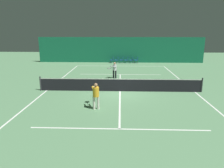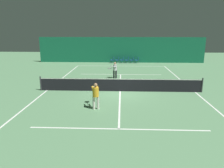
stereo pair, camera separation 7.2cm
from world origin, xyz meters
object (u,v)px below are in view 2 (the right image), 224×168
courtside_chair_2 (123,60)px  courtside_chair_0 (113,59)px  player_far (115,69)px  courtside_chair_3 (128,60)px  tennis_net (120,85)px  courtside_chair_4 (132,60)px  player_near (96,94)px  courtside_chair_1 (118,59)px  courtside_chair_5 (137,60)px

courtside_chair_2 → courtside_chair_0: bearing=-90.0°
player_far → courtside_chair_3: (1.45, 10.03, -0.41)m
tennis_net → courtside_chair_4: 14.65m
tennis_net → player_near: (-1.36, -3.79, 0.38)m
player_near → player_far: 8.36m
courtside_chair_1 → courtside_chair_3: size_ratio=1.00×
tennis_net → player_far: player_far is taller
tennis_net → courtside_chair_4: (1.58, 14.56, -0.03)m
courtside_chair_5 → player_near: bearing=-11.2°
tennis_net → player_near: size_ratio=7.86×
player_near → courtside_chair_0: player_near is taller
courtside_chair_2 → courtside_chair_4: size_ratio=1.00×
courtside_chair_0 → courtside_chair_3: size_ratio=1.00×
player_near → player_far: bearing=-18.6°
tennis_net → courtside_chair_4: bearing=83.8°
courtside_chair_4 → courtside_chair_5: (0.68, 0.00, 0.00)m
courtside_chair_2 → courtside_chair_4: bearing=90.0°
player_near → courtside_chair_3: size_ratio=1.82×
player_far → courtside_chair_1: (0.10, 10.03, -0.41)m
player_far → courtside_chair_0: size_ratio=1.82×
courtside_chair_1 → courtside_chair_5: 2.70m
tennis_net → courtside_chair_2: bearing=89.1°
courtside_chair_4 → courtside_chair_5: 0.68m
courtside_chair_3 → courtside_chair_0: bearing=-90.0°
player_near → courtside_chair_2: (1.59, 18.35, -0.41)m
courtside_chair_1 → courtside_chair_2: size_ratio=1.00×
courtside_chair_5 → courtside_chair_1: bearing=-90.0°
courtside_chair_0 → courtside_chair_2: bearing=90.0°
player_near → courtside_chair_3: bearing=-20.1°
player_near → courtside_chair_0: (0.24, 18.35, -0.41)m
courtside_chair_1 → courtside_chair_4: (2.03, 0.00, 0.00)m
courtside_chair_1 → courtside_chair_4: size_ratio=1.00×
tennis_net → courtside_chair_2: 14.56m
courtside_chair_3 → courtside_chair_1: bearing=-90.0°
courtside_chair_3 → courtside_chair_4: size_ratio=1.00×
courtside_chair_3 → player_near: bearing=-7.0°
courtside_chair_3 → courtside_chair_4: same height
player_far → courtside_chair_2: player_far is taller
courtside_chair_1 → courtside_chair_5: bearing=90.0°
courtside_chair_2 → courtside_chair_5: bearing=90.0°
courtside_chair_0 → tennis_net: bearing=4.4°
courtside_chair_1 → courtside_chair_2: bearing=90.0°
tennis_net → courtside_chair_2: tennis_net is taller
tennis_net → courtside_chair_5: bearing=81.2°
player_near → courtside_chair_2: 18.42m
player_near → player_far: same height
courtside_chair_2 → courtside_chair_3: size_ratio=1.00×
courtside_chair_3 → courtside_chair_4: (0.68, 0.00, 0.00)m
tennis_net → courtside_chair_1: size_ratio=14.29×
courtside_chair_0 → player_far: bearing=3.3°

